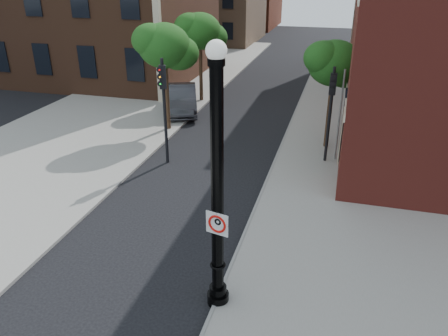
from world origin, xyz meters
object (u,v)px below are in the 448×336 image
(parked_car, at_px, (182,99))
(traffic_signal_right, at_px, (331,100))
(traffic_signal_left, at_px, (163,95))
(no_parking_sign, at_px, (217,224))
(lamppost, at_px, (217,199))

(parked_car, xyz_separation_m, traffic_signal_right, (9.35, -5.66, 2.24))
(parked_car, relative_size, traffic_signal_left, 1.04)
(no_parking_sign, relative_size, traffic_signal_left, 0.13)
(parked_car, bearing_deg, traffic_signal_left, -95.65)
(traffic_signal_left, bearing_deg, traffic_signal_right, -7.57)
(parked_car, relative_size, traffic_signal_right, 1.12)
(traffic_signal_left, bearing_deg, parked_car, 82.57)
(traffic_signal_left, relative_size, traffic_signal_right, 1.08)
(lamppost, relative_size, parked_car, 1.40)
(lamppost, distance_m, no_parking_sign, 0.63)
(parked_car, bearing_deg, no_parking_sign, -87.34)
(no_parking_sign, xyz_separation_m, traffic_signal_right, (2.22, 10.68, 0.37))
(lamppost, relative_size, no_parking_sign, 11.45)
(traffic_signal_left, height_order, traffic_signal_right, traffic_signal_left)
(lamppost, bearing_deg, parked_car, 113.66)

